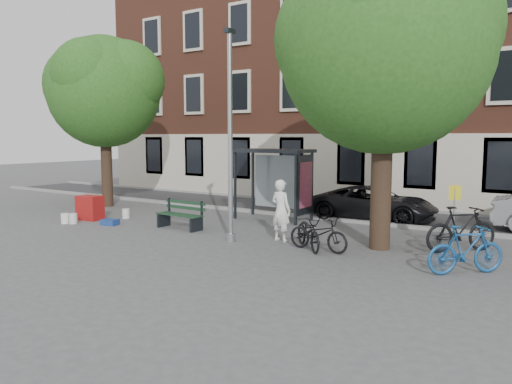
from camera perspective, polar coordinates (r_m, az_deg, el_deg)
The scene contains 22 objects.
ground at distance 14.83m, azimuth -2.90°, elevation -5.65°, with size 90.00×90.00×0.00m, color #4C4C4F.
road at distance 20.79m, azimuth 8.64°, elevation -2.22°, with size 40.00×4.00×0.01m, color #28282B.
curb_near at distance 19.01m, azimuth 6.09°, elevation -2.82°, with size 40.00×0.25×0.12m, color gray.
curb_far at distance 22.60m, azimuth 10.78°, elevation -1.43°, with size 40.00×0.25×0.12m, color gray.
building_row at distance 26.42m, azimuth 14.59°, elevation 14.70°, with size 30.00×8.00×14.00m, color brown.
lamppost at distance 14.51m, azimuth -2.97°, elevation 5.17°, with size 0.28×0.35×6.11m.
tree_right at distance 14.07m, azimuth 14.43°, elevation 16.53°, with size 5.76×5.60×8.20m.
tree_left at distance 22.94m, azimuth -17.18°, elevation 11.42°, with size 5.18×4.86×7.40m.
bus_shelter at distance 18.31m, azimuth 3.18°, elevation 2.71°, with size 2.85×1.45×2.62m.
painter at distance 14.73m, azimuth 2.86°, elevation -2.11°, with size 0.67×0.44×1.83m, color white.
bench at distance 16.94m, azimuth -8.59°, elevation -2.75°, with size 1.81×0.68×0.92m.
bike_a at distance 13.63m, azimuth 7.14°, elevation -4.74°, with size 0.63×1.80×0.94m, color black.
bike_b at distance 12.20m, azimuth 22.87°, elevation -6.09°, with size 0.53×1.86×1.12m, color #184D87.
bike_c at distance 13.82m, azimuth 6.03°, elevation -4.56°, with size 0.63×1.81×0.95m, color black.
bike_d at distance 14.46m, azimuth 22.40°, elevation -3.93°, with size 0.58×2.07×1.24m, color black.
car_dark at distance 18.96m, azimuth 13.39°, elevation -1.25°, with size 2.08×4.52×1.26m, color black.
red_stand at distance 19.52m, azimuth -18.44°, elevation -1.72°, with size 0.90×0.60×0.90m, color maroon.
blue_crate at distance 18.20m, azimuth -16.34°, elevation -3.33°, with size 0.55×0.40×0.20m, color navy.
bucket_a at distance 19.50m, azimuth -14.65°, elevation -2.41°, with size 0.28×0.28×0.36m, color white.
bucket_b at distance 18.89m, azimuth -20.15°, elevation -2.87°, with size 0.28×0.28×0.36m, color silver.
bucket_c at distance 19.03m, azimuth -20.99°, elevation -2.84°, with size 0.28×0.28×0.36m, color white.
notice_sign at distance 14.57m, azimuth 21.73°, elevation -1.29°, with size 0.31×0.08×1.77m.
Camera 1 is at (8.63, -11.66, 3.09)m, focal length 35.00 mm.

